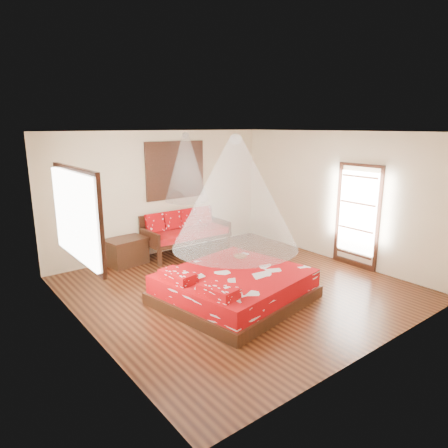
# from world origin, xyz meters

# --- Properties ---
(room) EXTENTS (5.54, 5.54, 2.84)m
(room) POSITION_xyz_m (0.00, 0.00, 1.40)
(room) COLOR black
(room) RESTS_ON ground
(bed) EXTENTS (2.63, 2.45, 0.65)m
(bed) POSITION_xyz_m (-0.43, -0.40, 0.25)
(bed) COLOR black
(bed) RESTS_ON floor
(daybed) EXTENTS (1.98, 0.88, 0.99)m
(daybed) POSITION_xyz_m (0.36, 2.39, 0.52)
(daybed) COLOR black
(daybed) RESTS_ON floor
(storage_chest) EXTENTS (0.91, 0.72, 0.57)m
(storage_chest) POSITION_xyz_m (-1.07, 2.45, 0.29)
(storage_chest) COLOR black
(storage_chest) RESTS_ON floor
(shutter_panel) EXTENTS (1.52, 0.06, 1.32)m
(shutter_panel) POSITION_xyz_m (0.36, 2.72, 1.90)
(shutter_panel) COLOR black
(shutter_panel) RESTS_ON wall_back
(window_left) EXTENTS (0.10, 1.74, 1.34)m
(window_left) POSITION_xyz_m (-2.71, 0.20, 1.70)
(window_left) COLOR black
(window_left) RESTS_ON wall_left
(glazed_door) EXTENTS (0.08, 1.02, 2.16)m
(glazed_door) POSITION_xyz_m (2.72, -0.60, 1.07)
(glazed_door) COLOR black
(glazed_door) RESTS_ON floor
(wine_tray) EXTENTS (0.24, 0.24, 0.20)m
(wine_tray) POSITION_xyz_m (0.21, 0.18, 0.55)
(wine_tray) COLOR brown
(wine_tray) RESTS_ON bed
(mosquito_net_main) EXTENTS (2.07, 2.07, 1.80)m
(mosquito_net_main) POSITION_xyz_m (-0.40, -0.40, 1.85)
(mosquito_net_main) COLOR white
(mosquito_net_main) RESTS_ON ceiling
(mosquito_net_daybed) EXTENTS (0.98, 0.98, 1.50)m
(mosquito_net_daybed) POSITION_xyz_m (0.36, 2.25, 2.00)
(mosquito_net_daybed) COLOR white
(mosquito_net_daybed) RESTS_ON ceiling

